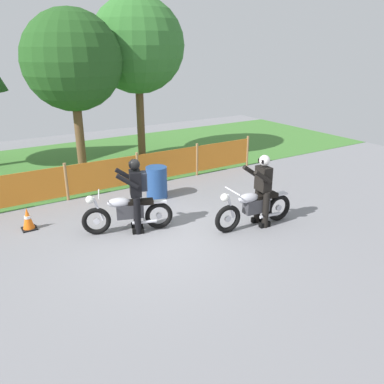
% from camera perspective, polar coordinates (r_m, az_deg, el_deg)
% --- Properties ---
extents(ground, '(24.00, 24.00, 0.02)m').
position_cam_1_polar(ground, '(8.77, -4.78, -6.66)').
color(ground, gray).
extents(grass_verge, '(24.00, 6.84, 0.01)m').
position_cam_1_polar(grass_verge, '(14.73, -17.13, 3.84)').
color(grass_verge, '#427A33').
rests_on(grass_verge, ground).
extents(barrier_fence, '(10.58, 0.08, 1.05)m').
position_cam_1_polar(barrier_fence, '(11.43, -12.68, 2.42)').
color(barrier_fence, '#997547').
rests_on(barrier_fence, ground).
extents(tree_near_left, '(3.02, 3.02, 5.07)m').
position_cam_1_polar(tree_near_left, '(13.02, -16.95, 17.66)').
color(tree_near_left, brown).
rests_on(tree_near_left, ground).
extents(tree_near_right, '(3.27, 3.27, 5.63)m').
position_cam_1_polar(tree_near_right, '(14.63, -7.93, 20.22)').
color(tree_near_right, brown).
rests_on(tree_near_right, ground).
extents(motorcycle_lead, '(1.95, 0.88, 0.96)m').
position_cam_1_polar(motorcycle_lead, '(8.95, -9.36, -2.92)').
color(motorcycle_lead, black).
rests_on(motorcycle_lead, ground).
extents(motorcycle_trailing, '(2.08, 0.61, 0.99)m').
position_cam_1_polar(motorcycle_trailing, '(9.19, 8.95, -2.19)').
color(motorcycle_trailing, black).
rests_on(motorcycle_trailing, ground).
extents(rider_lead, '(0.77, 0.67, 1.69)m').
position_cam_1_polar(rider_lead, '(8.78, -8.10, 0.11)').
color(rider_lead, black).
rests_on(rider_lead, ground).
extents(rider_trailing, '(0.59, 0.58, 1.69)m').
position_cam_1_polar(rider_trailing, '(9.15, 10.12, 0.59)').
color(rider_trailing, black).
rests_on(rider_trailing, ground).
extents(traffic_cone, '(0.32, 0.32, 0.53)m').
position_cam_1_polar(traffic_cone, '(9.76, -22.67, -3.60)').
color(traffic_cone, black).
rests_on(traffic_cone, ground).
extents(spare_drum, '(0.58, 0.58, 0.88)m').
position_cam_1_polar(spare_drum, '(10.90, -5.14, 1.41)').
color(spare_drum, navy).
rests_on(spare_drum, ground).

